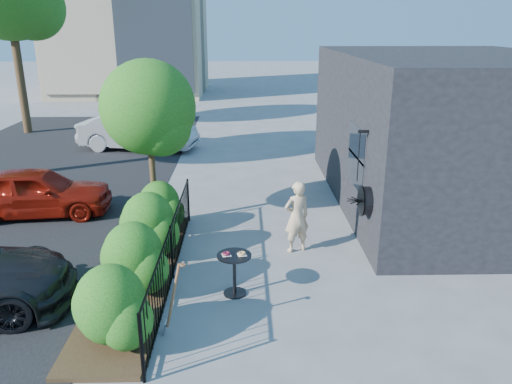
{
  "coord_description": "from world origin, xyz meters",
  "views": [
    {
      "loc": [
        -0.08,
        -8.74,
        4.72
      ],
      "look_at": [
        0.16,
        1.67,
        1.2
      ],
      "focal_mm": 35.0,
      "sensor_mm": 36.0,
      "label": 1
    }
  ],
  "objects_px": {
    "patio_tree": "(151,113)",
    "cafe_table": "(234,267)",
    "woman": "(297,217)",
    "shovel": "(172,303)",
    "car_silver": "(138,131)",
    "car_red": "(36,192)"
  },
  "relations": [
    {
      "from": "shovel",
      "to": "car_red",
      "type": "distance_m",
      "value": 6.78
    },
    {
      "from": "cafe_table",
      "to": "car_silver",
      "type": "height_order",
      "value": "car_silver"
    },
    {
      "from": "shovel",
      "to": "car_silver",
      "type": "height_order",
      "value": "car_silver"
    },
    {
      "from": "patio_tree",
      "to": "cafe_table",
      "type": "height_order",
      "value": "patio_tree"
    },
    {
      "from": "car_red",
      "to": "car_silver",
      "type": "height_order",
      "value": "car_silver"
    },
    {
      "from": "woman",
      "to": "car_silver",
      "type": "relative_size",
      "value": 0.35
    },
    {
      "from": "woman",
      "to": "car_red",
      "type": "relative_size",
      "value": 0.43
    },
    {
      "from": "cafe_table",
      "to": "woman",
      "type": "height_order",
      "value": "woman"
    },
    {
      "from": "shovel",
      "to": "woman",
      "type": "bearing_deg",
      "value": 53.11
    },
    {
      "from": "cafe_table",
      "to": "car_silver",
      "type": "distance_m",
      "value": 11.95
    },
    {
      "from": "car_silver",
      "to": "woman",
      "type": "bearing_deg",
      "value": -141.1
    },
    {
      "from": "car_silver",
      "to": "car_red",
      "type": "bearing_deg",
      "value": -179.72
    },
    {
      "from": "cafe_table",
      "to": "woman",
      "type": "distance_m",
      "value": 2.26
    },
    {
      "from": "shovel",
      "to": "car_red",
      "type": "xyz_separation_m",
      "value": [
        -4.19,
        5.33,
        0.08
      ]
    },
    {
      "from": "woman",
      "to": "shovel",
      "type": "height_order",
      "value": "woman"
    },
    {
      "from": "patio_tree",
      "to": "car_silver",
      "type": "distance_m",
      "value": 8.38
    },
    {
      "from": "patio_tree",
      "to": "car_silver",
      "type": "height_order",
      "value": "patio_tree"
    },
    {
      "from": "woman",
      "to": "car_silver",
      "type": "distance_m",
      "value": 10.83
    },
    {
      "from": "car_silver",
      "to": "patio_tree",
      "type": "bearing_deg",
      "value": -155.93
    },
    {
      "from": "shovel",
      "to": "patio_tree",
      "type": "bearing_deg",
      "value": 102.07
    },
    {
      "from": "patio_tree",
      "to": "car_red",
      "type": "bearing_deg",
      "value": 167.12
    },
    {
      "from": "patio_tree",
      "to": "car_red",
      "type": "distance_m",
      "value": 3.92
    }
  ]
}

